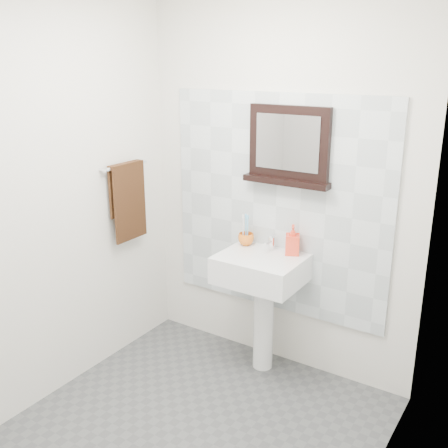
# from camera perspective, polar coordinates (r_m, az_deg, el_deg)

# --- Properties ---
(floor) EXTENTS (2.00, 2.20, 0.01)m
(floor) POSITION_cam_1_polar(r_m,az_deg,el_deg) (3.28, -4.43, -22.36)
(floor) COLOR #4F5154
(floor) RESTS_ON ground
(back_wall) EXTENTS (2.00, 0.01, 2.50)m
(back_wall) POSITION_cam_1_polar(r_m,az_deg,el_deg) (3.55, 5.90, 3.58)
(back_wall) COLOR silver
(back_wall) RESTS_ON ground
(left_wall) EXTENTS (0.01, 2.20, 2.50)m
(left_wall) POSITION_cam_1_polar(r_m,az_deg,el_deg) (3.35, -18.72, 1.85)
(left_wall) COLOR silver
(left_wall) RESTS_ON ground
(right_wall) EXTENTS (0.01, 2.20, 2.50)m
(right_wall) POSITION_cam_1_polar(r_m,az_deg,el_deg) (2.22, 15.85, -5.69)
(right_wall) COLOR silver
(right_wall) RESTS_ON ground
(splashback) EXTENTS (1.60, 0.02, 1.50)m
(splashback) POSITION_cam_1_polar(r_m,az_deg,el_deg) (3.57, 5.76, 1.98)
(splashback) COLOR silver
(splashback) RESTS_ON back_wall
(pedestal_sink) EXTENTS (0.55, 0.44, 0.96)m
(pedestal_sink) POSITION_cam_1_polar(r_m,az_deg,el_deg) (3.54, 4.07, -6.23)
(pedestal_sink) COLOR white
(pedestal_sink) RESTS_ON ground
(toothbrush_cup) EXTENTS (0.13, 0.13, 0.09)m
(toothbrush_cup) POSITION_cam_1_polar(r_m,az_deg,el_deg) (3.65, 2.41, -1.66)
(toothbrush_cup) COLOR orange
(toothbrush_cup) RESTS_ON pedestal_sink
(toothbrushes) EXTENTS (0.05, 0.04, 0.21)m
(toothbrushes) POSITION_cam_1_polar(r_m,az_deg,el_deg) (3.63, 2.41, -0.44)
(toothbrushes) COLOR white
(toothbrushes) RESTS_ON toothbrush_cup
(soap_dispenser) EXTENTS (0.12, 0.12, 0.20)m
(soap_dispenser) POSITION_cam_1_polar(r_m,az_deg,el_deg) (3.49, 7.48, -1.71)
(soap_dispenser) COLOR #FF1E26
(soap_dispenser) RESTS_ON pedestal_sink
(framed_mirror) EXTENTS (0.59, 0.11, 0.50)m
(framed_mirror) POSITION_cam_1_polar(r_m,az_deg,el_deg) (3.42, 7.07, 8.26)
(framed_mirror) COLOR black
(framed_mirror) RESTS_ON back_wall
(towel_bar) EXTENTS (0.07, 0.40, 0.03)m
(towel_bar) POSITION_cam_1_polar(r_m,az_deg,el_deg) (3.69, -10.69, 6.26)
(towel_bar) COLOR silver
(towel_bar) RESTS_ON left_wall
(hand_towel) EXTENTS (0.06, 0.30, 0.55)m
(hand_towel) POSITION_cam_1_polar(r_m,az_deg,el_deg) (3.73, -10.42, 3.08)
(hand_towel) COLOR black
(hand_towel) RESTS_ON towel_bar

